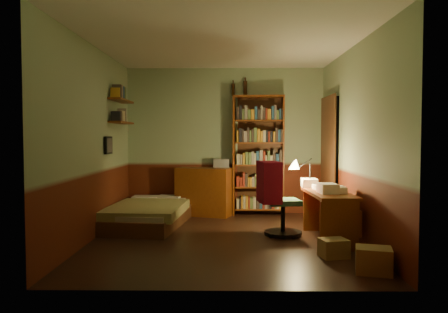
{
  "coord_description": "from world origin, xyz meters",
  "views": [
    {
      "loc": [
        0.07,
        -5.84,
        1.38
      ],
      "look_at": [
        0.0,
        0.25,
        1.1
      ],
      "focal_mm": 35.0,
      "sensor_mm": 36.0,
      "label": 1
    }
  ],
  "objects_px": {
    "bed": "(149,206)",
    "mini_stereo": "(221,163)",
    "bookshelf": "(259,155)",
    "office_chair": "(283,197)",
    "cardboard_box_b": "(334,248)",
    "desk_lamp": "(310,167)",
    "dresser": "(205,191)",
    "desk": "(328,216)",
    "cardboard_box_a": "(374,260)"
  },
  "relations": [
    {
      "from": "mini_stereo",
      "to": "bookshelf",
      "type": "height_order",
      "value": "bookshelf"
    },
    {
      "from": "mini_stereo",
      "to": "cardboard_box_a",
      "type": "bearing_deg",
      "value": -67.73
    },
    {
      "from": "desk_lamp",
      "to": "office_chair",
      "type": "distance_m",
      "value": 0.68
    },
    {
      "from": "desk_lamp",
      "to": "bookshelf",
      "type": "bearing_deg",
      "value": 121.47
    },
    {
      "from": "mini_stereo",
      "to": "office_chair",
      "type": "height_order",
      "value": "office_chair"
    },
    {
      "from": "bed",
      "to": "dresser",
      "type": "relative_size",
      "value": 2.05
    },
    {
      "from": "bookshelf",
      "to": "dresser",
      "type": "bearing_deg",
      "value": -170.24
    },
    {
      "from": "bookshelf",
      "to": "cardboard_box_b",
      "type": "xyz_separation_m",
      "value": [
        0.67,
        -2.75,
        -0.94
      ]
    },
    {
      "from": "desk",
      "to": "bookshelf",
      "type": "bearing_deg",
      "value": 110.32
    },
    {
      "from": "desk",
      "to": "cardboard_box_a",
      "type": "bearing_deg",
      "value": -87.2
    },
    {
      "from": "bookshelf",
      "to": "bed",
      "type": "bearing_deg",
      "value": -148.28
    },
    {
      "from": "dresser",
      "to": "cardboard_box_b",
      "type": "relative_size",
      "value": 3.16
    },
    {
      "from": "dresser",
      "to": "desk_lamp",
      "type": "bearing_deg",
      "value": -19.69
    },
    {
      "from": "desk_lamp",
      "to": "cardboard_box_b",
      "type": "xyz_separation_m",
      "value": [
        0.01,
        -1.44,
        -0.84
      ]
    },
    {
      "from": "mini_stereo",
      "to": "cardboard_box_b",
      "type": "xyz_separation_m",
      "value": [
        1.34,
        -2.79,
        -0.81
      ]
    },
    {
      "from": "bed",
      "to": "dresser",
      "type": "height_order",
      "value": "dresser"
    },
    {
      "from": "mini_stereo",
      "to": "desk_lamp",
      "type": "bearing_deg",
      "value": -48.53
    },
    {
      "from": "cardboard_box_a",
      "to": "mini_stereo",
      "type": "bearing_deg",
      "value": 115.46
    },
    {
      "from": "bed",
      "to": "cardboard_box_b",
      "type": "relative_size",
      "value": 6.47
    },
    {
      "from": "mini_stereo",
      "to": "desk_lamp",
      "type": "xyz_separation_m",
      "value": [
        1.33,
        -1.35,
        0.03
      ]
    },
    {
      "from": "bookshelf",
      "to": "desk",
      "type": "relative_size",
      "value": 1.75
    },
    {
      "from": "bed",
      "to": "bookshelf",
      "type": "relative_size",
      "value": 0.92
    },
    {
      "from": "mini_stereo",
      "to": "bookshelf",
      "type": "distance_m",
      "value": 0.68
    },
    {
      "from": "bed",
      "to": "mini_stereo",
      "type": "height_order",
      "value": "mini_stereo"
    },
    {
      "from": "mini_stereo",
      "to": "cardboard_box_b",
      "type": "height_order",
      "value": "mini_stereo"
    },
    {
      "from": "dresser",
      "to": "office_chair",
      "type": "relative_size",
      "value": 0.89
    },
    {
      "from": "dresser",
      "to": "desk",
      "type": "bearing_deg",
      "value": -28.65
    },
    {
      "from": "desk",
      "to": "cardboard_box_b",
      "type": "relative_size",
      "value": 4.03
    },
    {
      "from": "office_chair",
      "to": "bookshelf",
      "type": "bearing_deg",
      "value": 89.51
    },
    {
      "from": "desk_lamp",
      "to": "office_chair",
      "type": "relative_size",
      "value": 0.56
    },
    {
      "from": "bed",
      "to": "office_chair",
      "type": "xyz_separation_m",
      "value": [
        2.01,
        -0.72,
        0.24
      ]
    },
    {
      "from": "dresser",
      "to": "desk_lamp",
      "type": "distance_m",
      "value": 2.09
    },
    {
      "from": "bed",
      "to": "mini_stereo",
      "type": "distance_m",
      "value": 1.59
    },
    {
      "from": "desk_lamp",
      "to": "cardboard_box_b",
      "type": "height_order",
      "value": "desk_lamp"
    },
    {
      "from": "cardboard_box_b",
      "to": "bed",
      "type": "bearing_deg",
      "value": 143.22
    },
    {
      "from": "dresser",
      "to": "cardboard_box_a",
      "type": "bearing_deg",
      "value": -42.39
    },
    {
      "from": "office_chair",
      "to": "dresser",
      "type": "bearing_deg",
      "value": 118.85
    },
    {
      "from": "bookshelf",
      "to": "desk_lamp",
      "type": "bearing_deg",
      "value": -58.39
    },
    {
      "from": "dresser",
      "to": "desk_lamp",
      "type": "height_order",
      "value": "desk_lamp"
    },
    {
      "from": "bookshelf",
      "to": "desk_lamp",
      "type": "distance_m",
      "value": 1.47
    },
    {
      "from": "mini_stereo",
      "to": "office_chair",
      "type": "xyz_separation_m",
      "value": [
        0.9,
        -1.67,
        -0.38
      ]
    },
    {
      "from": "dresser",
      "to": "cardboard_box_a",
      "type": "xyz_separation_m",
      "value": [
        1.89,
        -3.24,
        -0.29
      ]
    },
    {
      "from": "mini_stereo",
      "to": "bookshelf",
      "type": "bearing_deg",
      "value": -6.63
    },
    {
      "from": "dresser",
      "to": "bookshelf",
      "type": "distance_m",
      "value": 1.15
    },
    {
      "from": "office_chair",
      "to": "bed",
      "type": "bearing_deg",
      "value": 151.74
    },
    {
      "from": "bed",
      "to": "cardboard_box_b",
      "type": "xyz_separation_m",
      "value": [
        2.46,
        -1.84,
        -0.18
      ]
    },
    {
      "from": "desk_lamp",
      "to": "office_chair",
      "type": "bearing_deg",
      "value": -138.44
    },
    {
      "from": "desk",
      "to": "office_chair",
      "type": "bearing_deg",
      "value": 151.96
    },
    {
      "from": "dresser",
      "to": "cardboard_box_b",
      "type": "height_order",
      "value": "dresser"
    },
    {
      "from": "bed",
      "to": "cardboard_box_a",
      "type": "distance_m",
      "value": 3.64
    }
  ]
}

